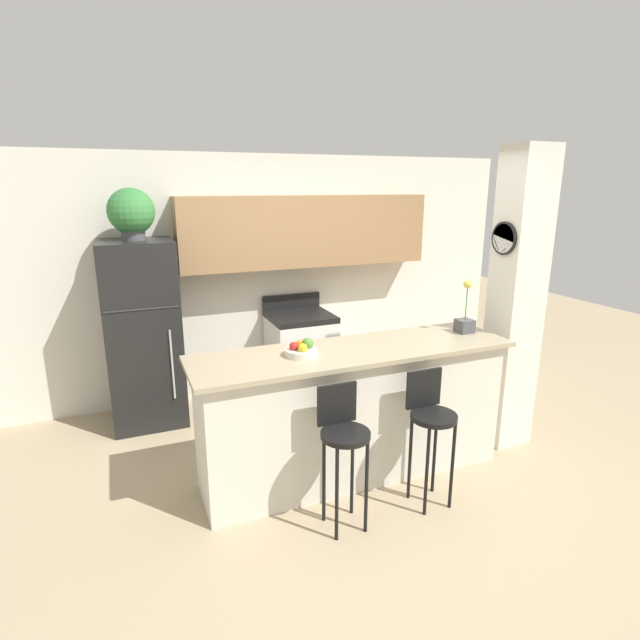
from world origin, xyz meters
TOP-DOWN VIEW (x-y plane):
  - ground_plane at (0.00, 0.00)m, footprint 14.00×14.00m
  - wall_back at (0.13, 1.91)m, footprint 5.60×0.38m
  - pillar_right at (1.50, -0.02)m, footprint 0.38×0.32m
  - counter_bar at (0.00, 0.00)m, footprint 2.48×0.68m
  - refrigerator at (-1.43, 1.60)m, footprint 0.66×0.67m
  - stove_range at (0.16, 1.63)m, footprint 0.66×0.62m
  - bar_stool_left at (-0.34, -0.53)m, footprint 0.33×0.33m
  - bar_stool_right at (0.34, -0.53)m, footprint 0.33×0.33m
  - potted_plant_on_fridge at (-1.43, 1.60)m, footprint 0.41×0.41m
  - orchid_vase at (1.04, 0.04)m, footprint 0.13×0.13m
  - fruit_bowl at (-0.42, 0.01)m, footprint 0.24×0.24m

SIDE VIEW (x-z plane):
  - ground_plane at x=0.00m, z-range 0.00..0.00m
  - stove_range at x=0.16m, z-range -0.07..1.00m
  - counter_bar at x=0.00m, z-range 0.00..1.05m
  - bar_stool_left at x=-0.34m, z-range 0.16..1.14m
  - bar_stool_right at x=0.34m, z-range 0.16..1.14m
  - refrigerator at x=-1.43m, z-range 0.00..1.76m
  - fruit_bowl at x=-0.42m, z-range 1.03..1.15m
  - orchid_vase at x=1.04m, z-range 0.94..1.38m
  - pillar_right at x=1.50m, z-range 0.00..2.55m
  - wall_back at x=0.13m, z-range 0.21..2.76m
  - potted_plant_on_fridge at x=-1.43m, z-range 1.77..2.23m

